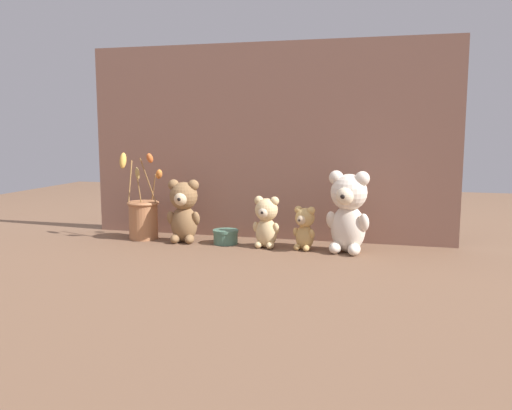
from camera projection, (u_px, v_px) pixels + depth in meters
name	position (u px, v px, depth m)	size (l,w,h in m)	color
ground_plane	(255.00, 247.00, 1.95)	(4.00, 4.00, 0.00)	brown
backdrop_wall	(266.00, 142.00, 2.06)	(1.42, 0.02, 0.74)	#845B4C
teddy_bear_large	(348.00, 210.00, 1.84)	(0.16, 0.14, 0.28)	beige
teddy_bear_medium	(184.00, 210.00, 2.01)	(0.13, 0.12, 0.24)	olive
teddy_bear_small	(266.00, 221.00, 1.93)	(0.10, 0.09, 0.18)	#DBBC84
teddy_bear_tiny	(304.00, 227.00, 1.89)	(0.09, 0.08, 0.15)	tan
flower_vase	(143.00, 216.00, 2.08)	(0.17, 0.14, 0.34)	#AD7047
decorative_tin_tall	(226.00, 237.00, 2.00)	(0.09, 0.09, 0.05)	#47705B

